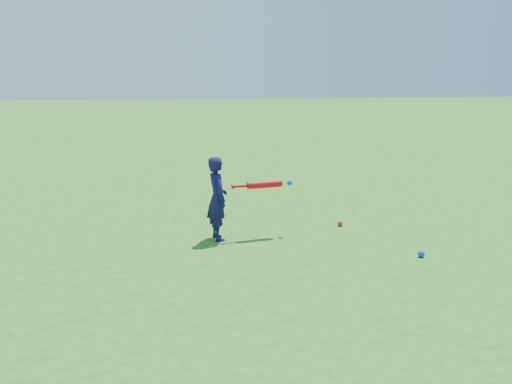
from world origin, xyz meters
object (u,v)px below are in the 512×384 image
child (217,198)px  bat_swing (266,184)px  ground_ball_blue (421,254)px  ground_ball_red (340,224)px

child → bat_swing: bearing=-94.4°
child → ground_ball_blue: size_ratio=13.16×
child → bat_swing: 0.63m
child → ground_ball_blue: (2.14, -1.10, -0.47)m
ground_ball_blue → bat_swing: size_ratio=0.10×
child → ground_ball_red: (1.67, 0.31, -0.48)m
ground_ball_red → bat_swing: (-1.06, -0.25, 0.62)m
ground_ball_blue → bat_swing: bat_swing is taller
ground_ball_red → child: bearing=-169.5°
ground_ball_red → ground_ball_blue: size_ratio=0.92×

